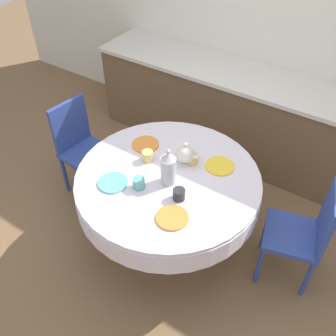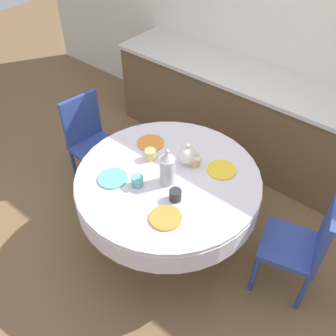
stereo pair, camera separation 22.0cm
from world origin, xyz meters
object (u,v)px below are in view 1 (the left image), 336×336
Objects in this scene: chair_right at (81,145)px; coffee_carafe at (168,168)px; teapot at (185,154)px; chair_left at (305,231)px.

chair_right is 3.08× the size of coffee_carafe.
coffee_carafe is at bearing -88.44° from teapot.
teapot is (-0.98, -0.06, 0.32)m from chair_left.
chair_right is 1.11m from teapot.
chair_right is 4.61× the size of teapot.
coffee_carafe reaches higher than chair_right.
coffee_carafe is (-0.97, -0.31, 0.37)m from chair_left.
coffee_carafe is (1.07, -0.17, 0.37)m from chair_right.
chair_right is (-2.04, -0.14, 0.00)m from chair_left.
teapot is (-0.01, 0.25, -0.05)m from coffee_carafe.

